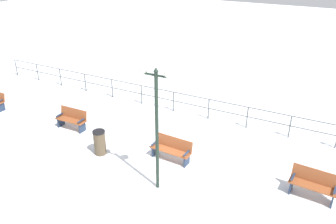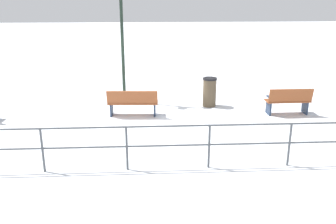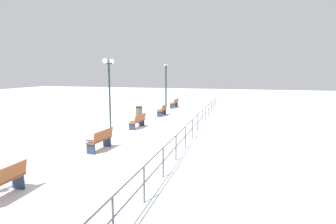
# 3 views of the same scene
# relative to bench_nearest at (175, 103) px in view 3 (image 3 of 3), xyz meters

# --- Properties ---
(ground_plane) EXTENTS (80.00, 80.00, 0.00)m
(ground_plane) POSITION_rel_bench_nearest_xyz_m (-0.05, 9.95, -0.47)
(ground_plane) COLOR white
(ground_plane) RESTS_ON ground
(bench_nearest) EXTENTS (0.53, 1.69, 0.87)m
(bench_nearest) POSITION_rel_bench_nearest_xyz_m (0.00, 0.00, 0.00)
(bench_nearest) COLOR brown
(bench_nearest) RESTS_ON ground
(bench_second) EXTENTS (0.53, 1.42, 0.90)m
(bench_second) POSITION_rel_bench_nearest_xyz_m (-0.22, 4.97, -0.01)
(bench_second) COLOR brown
(bench_second) RESTS_ON ground
(bench_third) EXTENTS (0.58, 1.61, 0.87)m
(bench_third) POSITION_rel_bench_nearest_xyz_m (-0.10, 9.95, -0.02)
(bench_third) COLOR brown
(bench_third) RESTS_ON ground
(bench_fourth) EXTENTS (0.62, 1.49, 0.94)m
(bench_fourth) POSITION_rel_bench_nearest_xyz_m (-0.28, 14.93, 0.02)
(bench_fourth) COLOR brown
(bench_fourth) RESTS_ON ground
(bench_fifth) EXTENTS (0.54, 1.61, 0.93)m
(bench_fifth) POSITION_rel_bench_nearest_xyz_m (0.01, 19.90, 0.02)
(bench_fifth) COLOR brown
(bench_fifth) RESTS_ON ground
(lamppost_near) EXTENTS (0.23, 0.94, 4.30)m
(lamppost_near) POSITION_rel_bench_nearest_xyz_m (1.60, -2.55, 2.15)
(lamppost_near) COLOR #1E2D23
(lamppost_near) RESTS_ON ground
(lamppost_middle) EXTENTS (0.31, 1.17, 4.26)m
(lamppost_middle) POSITION_rel_bench_nearest_xyz_m (1.60, 10.32, 2.76)
(lamppost_middle) COLOR #1E2D23
(lamppost_middle) RESTS_ON ground
(waterfront_railing) EXTENTS (0.05, 25.44, 1.03)m
(waterfront_railing) POSITION_rel_bench_nearest_xyz_m (-3.83, 9.95, 0.22)
(waterfront_railing) COLOR #4C5156
(waterfront_railing) RESTS_ON ground
(trash_bin) EXTENTS (0.48, 0.48, 1.00)m
(trash_bin) POSITION_rel_bench_nearest_xyz_m (0.86, 7.35, 0.03)
(trash_bin) COLOR brown
(trash_bin) RESTS_ON ground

